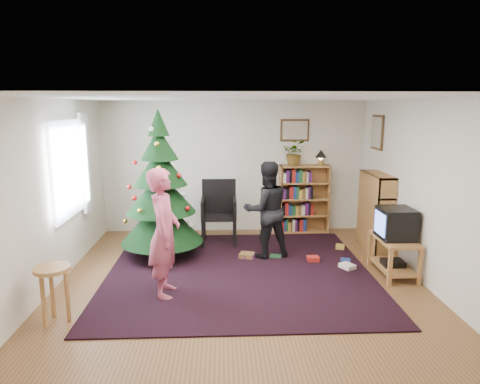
{
  "coord_description": "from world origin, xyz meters",
  "views": [
    {
      "loc": [
        -0.25,
        -5.63,
        2.39
      ],
      "look_at": [
        0.04,
        0.81,
        1.1
      ],
      "focal_mm": 32.0,
      "sensor_mm": 36.0,
      "label": 1
    }
  ],
  "objects_px": {
    "picture_right": "(377,132)",
    "christmas_tree": "(161,197)",
    "stool": "(53,280)",
    "picture_back": "(295,130)",
    "potted_plant": "(295,153)",
    "tv_stand": "(394,253)",
    "crt_tv": "(396,223)",
    "bookshelf_right": "(375,211)",
    "armchair": "(219,209)",
    "bookshelf_back": "(304,198)",
    "person_by_chair": "(267,210)",
    "person_standing": "(164,233)",
    "table_lamp": "(321,155)"
  },
  "relations": [
    {
      "from": "armchair",
      "to": "crt_tv",
      "type": "bearing_deg",
      "value": -33.26
    },
    {
      "from": "bookshelf_right",
      "to": "potted_plant",
      "type": "distance_m",
      "value": 1.85
    },
    {
      "from": "christmas_tree",
      "to": "armchair",
      "type": "bearing_deg",
      "value": 39.85
    },
    {
      "from": "christmas_tree",
      "to": "person_by_chair",
      "type": "height_order",
      "value": "christmas_tree"
    },
    {
      "from": "person_standing",
      "to": "bookshelf_back",
      "type": "bearing_deg",
      "value": -40.06
    },
    {
      "from": "bookshelf_right",
      "to": "table_lamp",
      "type": "distance_m",
      "value": 1.55
    },
    {
      "from": "bookshelf_back",
      "to": "stool",
      "type": "distance_m",
      "value": 4.88
    },
    {
      "from": "picture_right",
      "to": "stool",
      "type": "distance_m",
      "value": 5.6
    },
    {
      "from": "picture_back",
      "to": "crt_tv",
      "type": "xyz_separation_m",
      "value": [
        1.07,
        -2.36,
        -1.18
      ]
    },
    {
      "from": "picture_back",
      "to": "tv_stand",
      "type": "height_order",
      "value": "picture_back"
    },
    {
      "from": "person_by_chair",
      "to": "table_lamp",
      "type": "xyz_separation_m",
      "value": [
        1.17,
        1.39,
        0.72
      ]
    },
    {
      "from": "person_by_chair",
      "to": "crt_tv",
      "type": "bearing_deg",
      "value": 141.79
    },
    {
      "from": "bookshelf_right",
      "to": "tv_stand",
      "type": "distance_m",
      "value": 1.19
    },
    {
      "from": "picture_back",
      "to": "picture_right",
      "type": "bearing_deg",
      "value": -28.69
    },
    {
      "from": "bookshelf_right",
      "to": "christmas_tree",
      "type": "bearing_deg",
      "value": 93.47
    },
    {
      "from": "bookshelf_back",
      "to": "stool",
      "type": "relative_size",
      "value": 1.97
    },
    {
      "from": "picture_back",
      "to": "bookshelf_back",
      "type": "relative_size",
      "value": 0.42
    },
    {
      "from": "christmas_tree",
      "to": "person_by_chair",
      "type": "relative_size",
      "value": 1.52
    },
    {
      "from": "stool",
      "to": "bookshelf_back",
      "type": "bearing_deg",
      "value": 44.79
    },
    {
      "from": "bookshelf_right",
      "to": "person_by_chair",
      "type": "bearing_deg",
      "value": 99.07
    },
    {
      "from": "bookshelf_right",
      "to": "stool",
      "type": "distance_m",
      "value": 5.04
    },
    {
      "from": "crt_tv",
      "to": "person_by_chair",
      "type": "distance_m",
      "value": 1.94
    },
    {
      "from": "crt_tv",
      "to": "armchair",
      "type": "distance_m",
      "value": 3.02
    },
    {
      "from": "tv_stand",
      "to": "crt_tv",
      "type": "xyz_separation_m",
      "value": [
        -0.0,
        0.0,
        0.45
      ]
    },
    {
      "from": "picture_right",
      "to": "tv_stand",
      "type": "bearing_deg",
      "value": -98.87
    },
    {
      "from": "tv_stand",
      "to": "person_standing",
      "type": "distance_m",
      "value": 3.28
    },
    {
      "from": "potted_plant",
      "to": "crt_tv",
      "type": "bearing_deg",
      "value": -64.04
    },
    {
      "from": "bookshelf_back",
      "to": "potted_plant",
      "type": "height_order",
      "value": "potted_plant"
    },
    {
      "from": "bookshelf_back",
      "to": "stool",
      "type": "height_order",
      "value": "bookshelf_back"
    },
    {
      "from": "stool",
      "to": "picture_right",
      "type": "bearing_deg",
      "value": 31.73
    },
    {
      "from": "picture_right",
      "to": "crt_tv",
      "type": "distance_m",
      "value": 2.03
    },
    {
      "from": "christmas_tree",
      "to": "bookshelf_back",
      "type": "distance_m",
      "value": 2.88
    },
    {
      "from": "table_lamp",
      "to": "potted_plant",
      "type": "bearing_deg",
      "value": 180.0
    },
    {
      "from": "christmas_tree",
      "to": "picture_back",
      "type": "bearing_deg",
      "value": 31.49
    },
    {
      "from": "bookshelf_right",
      "to": "person_by_chair",
      "type": "xyz_separation_m",
      "value": [
        -1.87,
        -0.3,
        0.11
      ]
    },
    {
      "from": "table_lamp",
      "to": "bookshelf_back",
      "type": "bearing_deg",
      "value": 180.0
    },
    {
      "from": "potted_plant",
      "to": "tv_stand",
      "type": "bearing_deg",
      "value": -63.98
    },
    {
      "from": "christmas_tree",
      "to": "person_standing",
      "type": "bearing_deg",
      "value": -80.95
    },
    {
      "from": "christmas_tree",
      "to": "crt_tv",
      "type": "xyz_separation_m",
      "value": [
        3.42,
        -0.91,
        -0.22
      ]
    },
    {
      "from": "picture_right",
      "to": "christmas_tree",
      "type": "xyz_separation_m",
      "value": [
        -3.68,
        -0.72,
        -0.96
      ]
    },
    {
      "from": "person_standing",
      "to": "picture_back",
      "type": "bearing_deg",
      "value": -36.41
    },
    {
      "from": "stool",
      "to": "table_lamp",
      "type": "distance_m",
      "value": 5.19
    },
    {
      "from": "picture_right",
      "to": "bookshelf_back",
      "type": "relative_size",
      "value": 0.46
    },
    {
      "from": "picture_right",
      "to": "bookshelf_right",
      "type": "bearing_deg",
      "value": -104.99
    },
    {
      "from": "bookshelf_back",
      "to": "bookshelf_right",
      "type": "bearing_deg",
      "value": -47.42
    },
    {
      "from": "picture_right",
      "to": "armchair",
      "type": "height_order",
      "value": "picture_right"
    },
    {
      "from": "bookshelf_back",
      "to": "person_standing",
      "type": "distance_m",
      "value": 3.6
    },
    {
      "from": "christmas_tree",
      "to": "stool",
      "type": "xyz_separation_m",
      "value": [
        -0.92,
        -2.12,
        -0.48
      ]
    },
    {
      "from": "christmas_tree",
      "to": "armchair",
      "type": "xyz_separation_m",
      "value": [
        0.91,
        0.76,
        -0.38
      ]
    },
    {
      "from": "bookshelf_back",
      "to": "tv_stand",
      "type": "distance_m",
      "value": 2.42
    }
  ]
}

